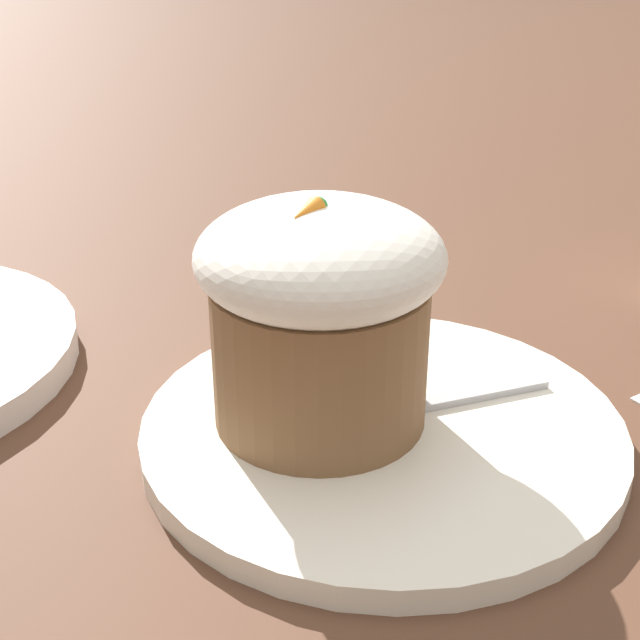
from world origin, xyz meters
The scene contains 4 objects.
ground_plane centered at (0.00, 0.00, 0.00)m, with size 4.00×4.00×0.00m, color #513323.
dessert_plate centered at (0.00, 0.00, 0.01)m, with size 0.23×0.23×0.01m.
carrot_cake centered at (0.01, -0.03, 0.07)m, with size 0.11×0.11×0.11m.
spoon centered at (-0.02, 0.01, 0.02)m, with size 0.10×0.08×0.01m.
Camera 1 is at (0.31, 0.18, 0.24)m, focal length 50.00 mm.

